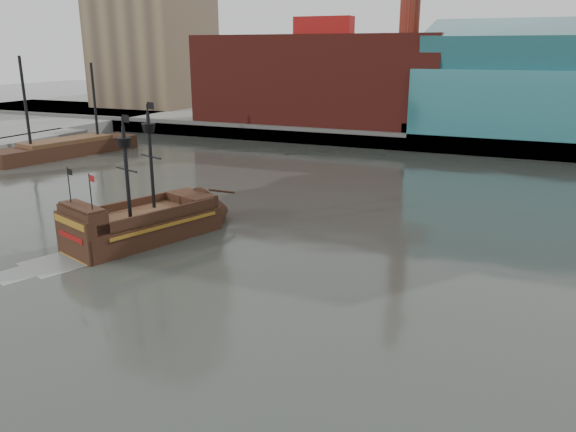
% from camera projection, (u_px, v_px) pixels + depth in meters
% --- Properties ---
extents(ground, '(400.00, 400.00, 0.00)m').
position_uv_depth(ground, '(243.00, 357.00, 27.92)').
color(ground, '#282B26').
rests_on(ground, ground).
extents(promenade_far, '(220.00, 60.00, 2.00)m').
position_uv_depth(promenade_far, '(464.00, 123.00, 108.62)').
color(promenade_far, slate).
rests_on(promenade_far, ground).
extents(seawall, '(220.00, 1.00, 2.60)m').
position_uv_depth(seawall, '(440.00, 144.00, 82.56)').
color(seawall, '#4C4C49').
rests_on(seawall, ground).
extents(pirate_ship, '(9.51, 16.08, 11.56)m').
position_uv_depth(pirate_ship, '(142.00, 227.00, 44.86)').
color(pirate_ship, black).
rests_on(pirate_ship, ground).
extents(docked_vessel, '(9.30, 21.95, 14.56)m').
position_uv_depth(docked_vessel, '(67.00, 149.00, 80.39)').
color(docked_vessel, black).
rests_on(docked_vessel, ground).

